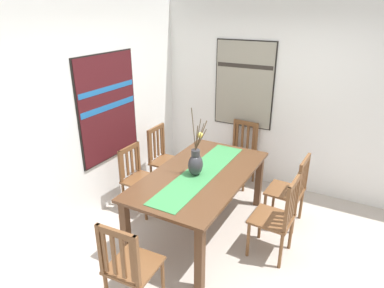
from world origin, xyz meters
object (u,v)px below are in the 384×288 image
Objects in this scene: chair_0 at (164,158)px; chair_4 at (241,153)px; dining_table at (201,181)px; chair_1 at (278,216)px; chair_3 at (290,189)px; painting_on_back_wall at (108,107)px; chair_5 at (139,177)px; chair_2 at (129,266)px; centerpiece_vase at (196,162)px; painting_on_side_wall at (244,85)px.

chair_0 is 1.00× the size of chair_4.
dining_table is 0.95m from chair_1.
dining_table is 2.04× the size of chair_3.
chair_4 is at bearing -44.93° from painting_on_back_wall.
chair_4 is at bearing -33.81° from chair_5.
painting_on_back_wall is (0.01, 0.43, 0.89)m from chair_5.
chair_1 is 0.71× the size of painting_on_back_wall.
chair_3 is at bearing -55.03° from dining_table.
chair_0 reaches higher than chair_2.
centerpiece_vase is 1.39m from painting_on_back_wall.
dining_table is 2.41× the size of centerpiece_vase.
chair_0 is at bearing 25.35° from chair_2.
painting_on_back_wall is 1.07× the size of painting_on_side_wall.
dining_table is 1.12m from chair_3.
chair_4 is (1.39, 0.95, -0.01)m from chair_1.
dining_table is 1.97× the size of chair_4.
dining_table is at bearing 88.95° from chair_1.
chair_5 is (-1.35, 0.91, -0.02)m from chair_4.
chair_5 reaches higher than dining_table.
centerpiece_vase is 0.83× the size of chair_2.
dining_table is at bearing -91.32° from painting_on_back_wall.
chair_5 is at bearing 34.43° from chair_2.
centerpiece_vase is 1.36m from chair_2.
painting_on_side_wall is (1.57, 0.11, 0.82)m from dining_table.
painting_on_side_wall is (2.92, 0.12, 1.00)m from chair_2.
chair_0 is 2.21m from chair_2.
chair_0 is 1.98m from chair_1.
chair_5 is (-0.62, 1.83, -0.02)m from chair_3.
chair_2 is 2.18m from chair_3.
dining_table is at bearing -179.15° from chair_4.
chair_0 is at bearing 128.24° from chair_4.
chair_0 is 1.01× the size of chair_2.
painting_on_side_wall is at bearing -41.97° from chair_0.
chair_4 is (0.73, 0.93, 0.01)m from chair_3.
centerpiece_vase is 0.89× the size of chair_5.
chair_1 is 2.44m from painting_on_back_wall.
painting_on_back_wall reaches higher than chair_2.
chair_1 is 0.76× the size of painting_on_side_wall.
painting_on_side_wall reaches higher than dining_table.
chair_0 reaches higher than chair_5.
chair_3 reaches higher than dining_table.
centerpiece_vase is at bearing 153.63° from dining_table.
chair_1 is 1.68m from chair_4.
painting_on_back_wall is (1.38, 1.36, 0.87)m from chair_2.
painting_on_side_wall reaches higher than chair_1.
chair_3 is (-0.01, -1.84, -0.00)m from chair_0.
chair_5 is 2.03m from painting_on_side_wall.
chair_4 is (1.43, -0.01, -0.43)m from centerpiece_vase.
dining_table is 1.52m from painting_on_back_wall.
painting_on_back_wall is (0.10, 1.32, 0.43)m from centerpiece_vase.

